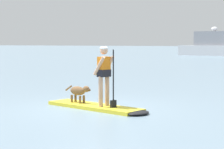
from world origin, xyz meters
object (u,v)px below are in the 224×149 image
object	(u,v)px
paddleboard	(100,107)
person_paddler	(104,72)
dog	(79,91)
moored_boat_far_starboard	(218,47)

from	to	relation	value
paddleboard	person_paddler	size ratio (longest dim) A/B	2.09
dog	moored_boat_far_starboard	xyz separation A→B (m)	(-10.33, 49.12, 0.85)
paddleboard	dog	world-z (taller)	dog
moored_boat_far_starboard	dog	bearing A→B (deg)	-78.13
paddleboard	person_paddler	xyz separation A→B (m)	(0.17, -0.04, 1.02)
paddleboard	dog	distance (m)	0.94
paddleboard	dog	xyz separation A→B (m)	(-0.84, 0.17, 0.39)
paddleboard	moored_boat_far_starboard	xyz separation A→B (m)	(-11.16, 49.30, 1.24)
person_paddler	dog	distance (m)	1.20
paddleboard	moored_boat_far_starboard	distance (m)	50.56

